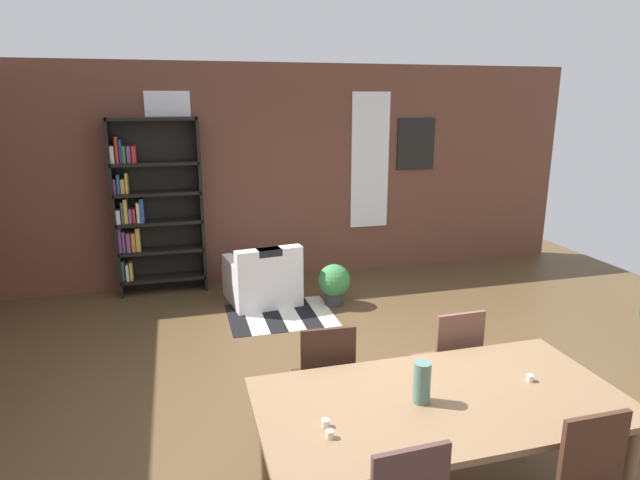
{
  "coord_description": "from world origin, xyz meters",
  "views": [
    {
      "loc": [
        -1.31,
        -3.68,
        2.44
      ],
      "look_at": [
        -0.03,
        1.04,
        1.15
      ],
      "focal_mm": 30.08,
      "sensor_mm": 36.0,
      "label": 1
    }
  ],
  "objects_px": {
    "dining_chair_far_left": "(325,379)",
    "armchair_white": "(263,280)",
    "vase_on_table": "(422,382)",
    "bookshelf_tall": "(152,206)",
    "dining_table": "(440,408)",
    "potted_plant_by_shelf": "(334,282)",
    "dining_chair_far_right": "(450,362)"
  },
  "relations": [
    {
      "from": "dining_chair_far_right",
      "to": "dining_chair_far_left",
      "type": "distance_m",
      "value": 0.99
    },
    {
      "from": "vase_on_table",
      "to": "dining_chair_far_left",
      "type": "height_order",
      "value": "vase_on_table"
    },
    {
      "from": "dining_table",
      "to": "vase_on_table",
      "type": "distance_m",
      "value": 0.23
    },
    {
      "from": "dining_chair_far_left",
      "to": "potted_plant_by_shelf",
      "type": "xyz_separation_m",
      "value": [
        0.84,
        2.58,
        -0.23
      ]
    },
    {
      "from": "armchair_white",
      "to": "potted_plant_by_shelf",
      "type": "height_order",
      "value": "armchair_white"
    },
    {
      "from": "dining_chair_far_right",
      "to": "bookshelf_tall",
      "type": "distance_m",
      "value": 4.3
    },
    {
      "from": "vase_on_table",
      "to": "armchair_white",
      "type": "height_order",
      "value": "vase_on_table"
    },
    {
      "from": "dining_table",
      "to": "bookshelf_tall",
      "type": "relative_size",
      "value": 0.98
    },
    {
      "from": "dining_chair_far_right",
      "to": "armchair_white",
      "type": "distance_m",
      "value": 3.07
    },
    {
      "from": "dining_chair_far_right",
      "to": "vase_on_table",
      "type": "bearing_deg",
      "value": -128.88
    },
    {
      "from": "dining_chair_far_left",
      "to": "dining_table",
      "type": "bearing_deg",
      "value": -57.32
    },
    {
      "from": "vase_on_table",
      "to": "potted_plant_by_shelf",
      "type": "xyz_separation_m",
      "value": [
        0.48,
        3.35,
        -0.57
      ]
    },
    {
      "from": "bookshelf_tall",
      "to": "potted_plant_by_shelf",
      "type": "height_order",
      "value": "bookshelf_tall"
    },
    {
      "from": "vase_on_table",
      "to": "dining_chair_far_right",
      "type": "height_order",
      "value": "vase_on_table"
    },
    {
      "from": "armchair_white",
      "to": "bookshelf_tall",
      "type": "bearing_deg",
      "value": 150.25
    },
    {
      "from": "dining_chair_far_left",
      "to": "armchair_white",
      "type": "xyz_separation_m",
      "value": [
        0.02,
        2.91,
        -0.23
      ]
    },
    {
      "from": "dining_table",
      "to": "vase_on_table",
      "type": "relative_size",
      "value": 8.72
    },
    {
      "from": "dining_chair_far_left",
      "to": "potted_plant_by_shelf",
      "type": "distance_m",
      "value": 2.72
    },
    {
      "from": "dining_chair_far_right",
      "to": "dining_chair_far_left",
      "type": "bearing_deg",
      "value": 179.99
    },
    {
      "from": "armchair_white",
      "to": "potted_plant_by_shelf",
      "type": "bearing_deg",
      "value": -22.14
    },
    {
      "from": "vase_on_table",
      "to": "bookshelf_tall",
      "type": "xyz_separation_m",
      "value": [
        -1.6,
        4.4,
        0.27
      ]
    },
    {
      "from": "dining_chair_far_right",
      "to": "dining_chair_far_left",
      "type": "xyz_separation_m",
      "value": [
        -0.99,
        0.0,
        0.0
      ]
    },
    {
      "from": "dining_table",
      "to": "dining_chair_far_right",
      "type": "relative_size",
      "value": 2.29
    },
    {
      "from": "dining_table",
      "to": "bookshelf_tall",
      "type": "bearing_deg",
      "value": 111.48
    },
    {
      "from": "potted_plant_by_shelf",
      "to": "armchair_white",
      "type": "bearing_deg",
      "value": 157.86
    },
    {
      "from": "dining_chair_far_left",
      "to": "armchair_white",
      "type": "relative_size",
      "value": 1.05
    },
    {
      "from": "vase_on_table",
      "to": "dining_chair_far_left",
      "type": "bearing_deg",
      "value": 115.31
    },
    {
      "from": "dining_chair_far_right",
      "to": "bookshelf_tall",
      "type": "bearing_deg",
      "value": 121.48
    },
    {
      "from": "dining_table",
      "to": "dining_chair_far_left",
      "type": "xyz_separation_m",
      "value": [
        -0.49,
        0.77,
        -0.15
      ]
    },
    {
      "from": "dining_table",
      "to": "dining_chair_far_right",
      "type": "distance_m",
      "value": 0.93
    },
    {
      "from": "dining_chair_far_left",
      "to": "dining_chair_far_right",
      "type": "bearing_deg",
      "value": -0.01
    },
    {
      "from": "dining_chair_far_right",
      "to": "potted_plant_by_shelf",
      "type": "relative_size",
      "value": 1.87
    }
  ]
}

